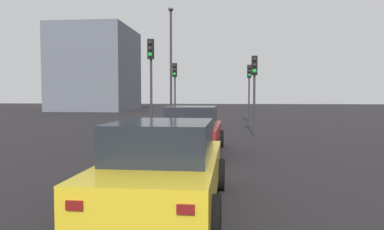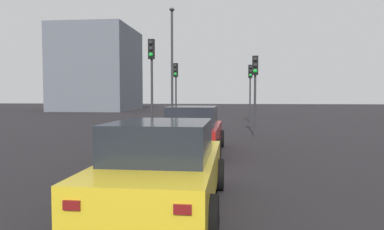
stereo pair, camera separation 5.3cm
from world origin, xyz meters
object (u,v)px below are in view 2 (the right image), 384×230
Objects in this scene: traffic_light_near_left at (250,81)px; traffic_light_near_right at (255,78)px; car_red_lead at (193,131)px; car_yellow_second at (163,167)px; traffic_light_far_right at (151,67)px; street_lamp_kerbside at (172,56)px; traffic_light_far_left at (176,81)px.

traffic_light_near_right is at bearing -2.78° from traffic_light_near_left.
car_yellow_second is (-5.94, -0.10, -0.03)m from car_red_lead.
traffic_light_far_right is at bearing -74.82° from traffic_light_near_right.
traffic_light_far_right reaches higher than car_yellow_second.
traffic_light_near_left is 0.90× the size of traffic_light_far_right.
traffic_light_near_right reaches higher than car_red_lead.
traffic_light_near_right reaches higher than car_yellow_second.
car_yellow_second is at bearing -171.17° from street_lamp_kerbside.
traffic_light_far_right is (-8.84, 4.97, 0.31)m from traffic_light_near_left.
traffic_light_far_right is at bearing 29.48° from car_red_lead.
traffic_light_far_left is at bearing 8.53° from car_yellow_second.
car_red_lead is 1.12× the size of traffic_light_far_left.
street_lamp_kerbside reaches higher than traffic_light_far_right.
car_yellow_second is at bearing 11.52° from traffic_light_far_left.
traffic_light_near_left and traffic_light_far_left have the same top height.
street_lamp_kerbside is (1.46, 0.48, 1.75)m from traffic_light_far_left.
traffic_light_near_left is 1.00× the size of traffic_light_far_left.
traffic_light_near_right is at bearing 40.85° from traffic_light_far_left.
traffic_light_far_right is (-0.89, 4.76, 0.49)m from traffic_light_near_right.
traffic_light_near_right is at bearing -11.01° from car_yellow_second.
traffic_light_near_right is (-7.94, 0.22, -0.18)m from traffic_light_near_left.
traffic_light_near_left reaches higher than traffic_light_near_right.
traffic_light_near_left is (19.11, -2.50, 2.18)m from car_yellow_second.
car_yellow_second is 1.13× the size of traffic_light_near_right.
traffic_light_far_left reaches higher than car_yellow_second.
traffic_light_far_left is at bearing -161.82° from street_lamp_kerbside.
traffic_light_near_left is at bearing 151.05° from traffic_light_far_right.
street_lamp_kerbside is at bearing 9.35° from car_yellow_second.
street_lamp_kerbside is at bearing -141.24° from traffic_light_near_right.
car_yellow_second is 17.66m from traffic_light_far_left.
traffic_light_near_left is at bearing -10.35° from car_red_lead.
traffic_light_near_left is 5.70m from street_lamp_kerbside.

